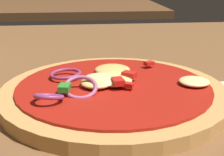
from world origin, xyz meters
name	(u,v)px	position (x,y,z in m)	size (l,w,h in m)	color
dining_table	(87,107)	(0.00, 0.00, 0.02)	(1.39, 1.10, 0.03)	brown
pizza	(113,91)	(0.03, -0.01, 0.04)	(0.27, 0.27, 0.03)	tan
background_table	(59,7)	(-0.09, 1.14, 0.02)	(0.89, 0.62, 0.03)	brown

